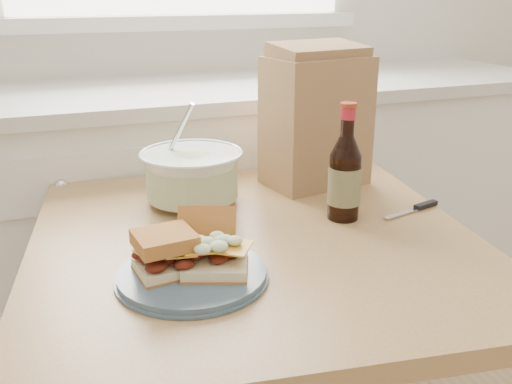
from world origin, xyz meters
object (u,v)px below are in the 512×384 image
object	(u,v)px
coleslaw_bowl	(192,178)
beer_bottle	(345,176)
paper_bag	(316,122)
plate	(192,275)
dining_table	(255,283)

from	to	relation	value
coleslaw_bowl	beer_bottle	distance (m)	0.36
coleslaw_bowl	paper_bag	xyz separation A→B (m)	(0.34, 0.03, 0.10)
plate	coleslaw_bowl	distance (m)	0.39
plate	beer_bottle	world-z (taller)	beer_bottle
plate	beer_bottle	distance (m)	0.43
dining_table	coleslaw_bowl	bearing A→B (deg)	114.74
dining_table	plate	world-z (taller)	plate
paper_bag	coleslaw_bowl	bearing A→B (deg)	175.28
plate	paper_bag	xyz separation A→B (m)	(0.44, 0.40, 0.15)
plate	paper_bag	size ratio (longest dim) A/B	0.81
plate	paper_bag	world-z (taller)	paper_bag
dining_table	plate	bearing A→B (deg)	-133.50
dining_table	coleslaw_bowl	distance (m)	0.30
paper_bag	plate	bearing A→B (deg)	-147.41
plate	beer_bottle	bearing A→B (deg)	21.93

